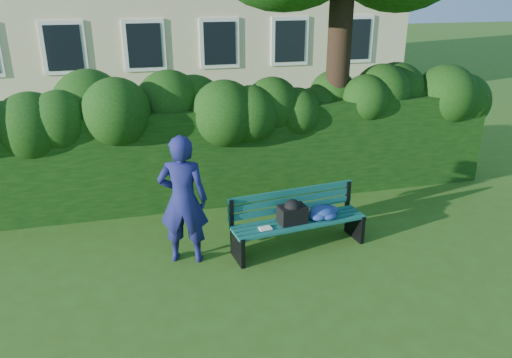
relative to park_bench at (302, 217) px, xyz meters
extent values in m
plane|color=#385818|center=(-0.56, 0.03, -0.51)|extent=(80.00, 80.00, 0.00)
cube|color=white|center=(-4.16, 10.01, 1.49)|extent=(1.30, 0.08, 1.60)
cube|color=black|center=(-4.16, 9.97, 1.49)|extent=(1.05, 0.04, 1.35)
cube|color=white|center=(-1.76, 10.01, 1.49)|extent=(1.30, 0.08, 1.60)
cube|color=black|center=(-1.76, 9.97, 1.49)|extent=(1.05, 0.04, 1.35)
cube|color=white|center=(0.64, 10.01, 1.49)|extent=(1.30, 0.08, 1.60)
cube|color=black|center=(0.64, 9.97, 1.49)|extent=(1.05, 0.04, 1.35)
cube|color=white|center=(3.04, 10.01, 1.49)|extent=(1.30, 0.08, 1.60)
cube|color=black|center=(3.04, 9.97, 1.49)|extent=(1.05, 0.04, 1.35)
cube|color=white|center=(5.44, 10.01, 1.49)|extent=(1.30, 0.08, 1.60)
cube|color=black|center=(5.44, 9.97, 1.49)|extent=(1.05, 0.04, 1.35)
cube|color=#0B330B|center=(-0.56, 2.23, 0.39)|extent=(10.00, 1.00, 1.80)
cylinder|color=black|center=(1.47, 2.33, 2.11)|extent=(0.44, 0.44, 5.23)
cube|color=#10514A|center=(-0.04, -0.23, -0.06)|extent=(2.09, 0.35, 0.04)
cube|color=#10514A|center=(-0.05, -0.11, -0.06)|extent=(2.09, 0.35, 0.04)
cube|color=#10514A|center=(-0.07, 0.01, -0.06)|extent=(2.09, 0.35, 0.04)
cube|color=#10514A|center=(-0.08, 0.13, -0.06)|extent=(2.09, 0.35, 0.04)
cube|color=#10514A|center=(-0.09, 0.21, 0.07)|extent=(2.09, 0.29, 0.10)
cube|color=#10514A|center=(-0.09, 0.22, 0.20)|extent=(2.09, 0.29, 0.10)
cube|color=#10514A|center=(-0.09, 0.23, 0.33)|extent=(2.09, 0.29, 0.10)
cube|color=black|center=(-1.05, -0.17, -0.29)|extent=(0.12, 0.50, 0.44)
cube|color=black|center=(-1.08, 0.09, 0.14)|extent=(0.07, 0.07, 0.45)
cube|color=black|center=(-1.05, -0.22, -0.07)|extent=(0.11, 0.42, 0.05)
cube|color=black|center=(0.93, 0.07, -0.29)|extent=(0.12, 0.50, 0.44)
cube|color=black|center=(0.90, 0.33, 0.14)|extent=(0.07, 0.07, 0.45)
cube|color=black|center=(0.94, 0.02, -0.07)|extent=(0.11, 0.42, 0.05)
cube|color=white|center=(-0.63, -0.17, -0.03)|extent=(0.19, 0.15, 0.02)
cube|color=black|center=(-0.18, -0.07, 0.10)|extent=(0.44, 0.31, 0.27)
imported|color=navy|center=(-1.79, 0.06, 0.46)|extent=(0.80, 0.64, 1.93)
camera|label=1|loc=(-2.41, -6.48, 3.35)|focal=35.00mm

